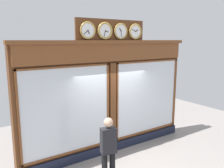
{
  "coord_description": "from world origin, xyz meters",
  "views": [
    {
      "loc": [
        3.86,
        5.76,
        3.46
      ],
      "look_at": [
        0.0,
        0.0,
        2.17
      ],
      "focal_mm": 37.76,
      "sensor_mm": 36.0,
      "label": 1
    }
  ],
  "objects": [
    {
      "name": "shop_facade",
      "position": [
        0.0,
        -0.12,
        1.77
      ],
      "size": [
        5.81,
        0.42,
        4.05
      ],
      "color": "#5B3319",
      "rests_on": "ground_plane"
    },
    {
      "name": "pedestrian",
      "position": [
        1.03,
        1.39,
        0.93
      ],
      "size": [
        0.4,
        0.29,
        1.69
      ],
      "color": "black",
      "rests_on": "ground_plane"
    }
  ]
}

